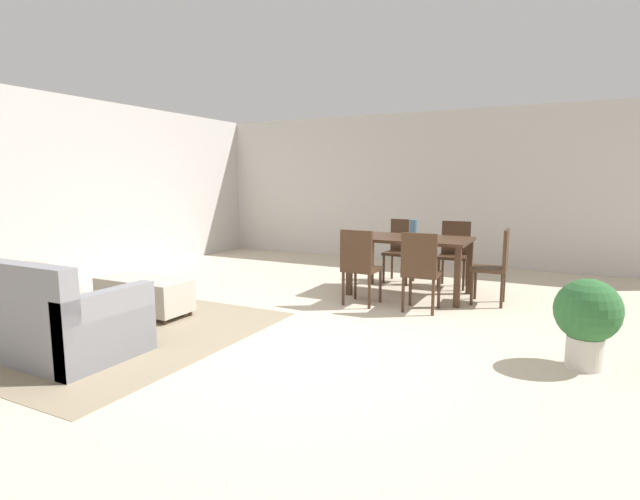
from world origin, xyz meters
name	(u,v)px	position (x,y,z in m)	size (l,w,h in m)	color
ground_plane	(312,345)	(0.00, 0.00, 0.00)	(10.80, 10.80, 0.00)	beige
wall_back	(443,188)	(0.00, 5.00, 1.35)	(9.00, 0.12, 2.70)	beige
wall_left	(42,191)	(-4.50, 0.50, 1.35)	(0.12, 11.00, 2.70)	beige
area_rug	(99,329)	(-2.16, -0.55, 0.00)	(3.00, 2.80, 0.01)	gray
couch	(33,317)	(-2.17, -1.21, 0.30)	(1.95, 0.89, 0.86)	gray
ottoman_table	(144,294)	(-2.15, 0.05, 0.24)	(1.07, 0.48, 0.41)	#B7AD9E
dining_table	(410,245)	(0.20, 2.36, 0.66)	(1.51, 0.90, 0.76)	#422B1C
dining_chair_near_left	(359,263)	(-0.17, 1.53, 0.52)	(0.42, 0.42, 0.92)	#422B1C
dining_chair_near_right	(420,267)	(0.56, 1.56, 0.52)	(0.42, 0.42, 0.92)	#422B1C
dining_chair_far_left	(401,247)	(-0.16, 3.14, 0.52)	(0.42, 0.42, 0.92)	#422B1C
dining_chair_far_right	(455,250)	(0.61, 3.15, 0.52)	(0.42, 0.42, 0.92)	#422B1C
dining_chair_head_east	(497,262)	(1.29, 2.33, 0.52)	(0.42, 0.42, 0.92)	#422B1C
vase_centerpiece	(413,228)	(0.22, 2.40, 0.88)	(0.11, 0.11, 0.23)	slate
potted_plant	(587,316)	(2.21, 0.52, 0.43)	(0.51, 0.51, 0.73)	beige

